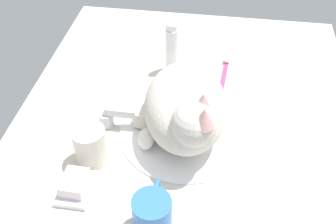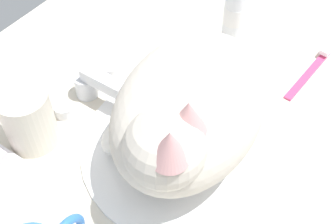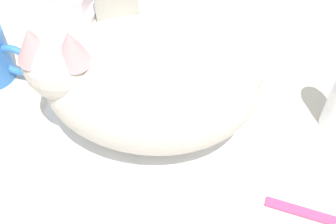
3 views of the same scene
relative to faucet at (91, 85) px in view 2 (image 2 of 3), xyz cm
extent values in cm
cube|color=beige|center=(0.00, -17.49, -3.86)|extent=(110.00, 82.50, 3.00)
cylinder|color=white|center=(0.00, -17.49, -1.95)|extent=(30.07, 30.07, 0.81)
cylinder|color=silver|center=(0.00, 1.02, -0.54)|extent=(3.60, 3.60, 3.63)
cube|color=silver|center=(0.00, -2.63, 2.28)|extent=(2.00, 7.30, 2.00)
cylinder|color=silver|center=(-5.17, 1.02, -1.46)|extent=(2.80, 2.80, 1.80)
cylinder|color=silver|center=(5.17, 1.02, -1.46)|extent=(2.80, 2.80, 1.80)
ellipsoid|color=beige|center=(0.00, -17.49, 5.93)|extent=(28.03, 21.32, 14.96)
sphere|color=beige|center=(-9.45, -20.10, 10.04)|extent=(10.31, 10.31, 9.19)
ellipsoid|color=white|center=(-7.62, -19.86, 7.80)|extent=(6.58, 5.79, 5.06)
cone|color=#DB9E9E|center=(-7.19, -21.43, 13.95)|extent=(4.64, 4.64, 4.14)
cone|color=#DB9E9E|center=(-11.29, -21.96, 13.95)|extent=(4.64, 4.64, 4.14)
cube|color=beige|center=(6.00, -8.48, 0.49)|extent=(14.88, 5.95, 4.07)
ellipsoid|color=white|center=(-5.61, -9.55, 0.28)|extent=(6.02, 4.30, 3.67)
cylinder|color=silver|center=(-11.00, 1.29, 2.10)|extent=(6.94, 6.94, 8.91)
cylinder|color=white|center=(23.46, -11.21, 4.03)|extent=(3.48, 3.48, 12.77)
cylinder|color=white|center=(23.46, -11.21, 3.39)|extent=(3.55, 3.55, 3.19)
cube|color=#D83F72|center=(23.19, -25.70, -1.96)|extent=(14.10, 2.30, 0.80)
cube|color=white|center=(29.10, -26.17, -1.16)|extent=(2.31, 1.61, 0.80)
camera|label=1|loc=(-64.30, -23.04, 64.34)|focal=42.60mm
camera|label=2|loc=(-32.45, -36.19, 48.25)|focal=47.78mm
camera|label=3|loc=(11.06, -51.89, 46.40)|focal=48.03mm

